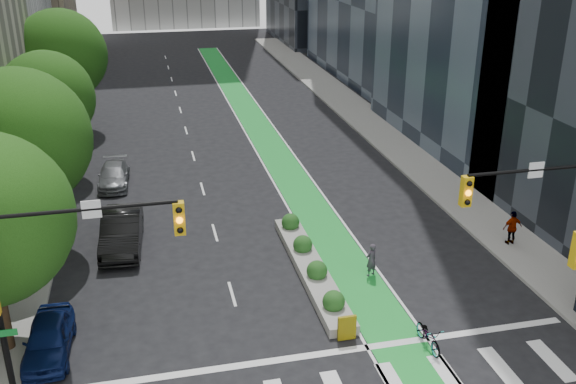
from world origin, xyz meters
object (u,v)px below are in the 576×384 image
parked_car_left_near (49,338)px  pedestrian_far (512,228)px  median_planter (311,265)px  bicycle (429,336)px  cyclist (371,260)px  parked_car_left_mid (122,231)px  parked_car_left_far (114,175)px

parked_car_left_near → pedestrian_far: size_ratio=2.31×
median_planter → pedestrian_far: size_ratio=6.06×
bicycle → parked_car_left_near: parked_car_left_near is taller
cyclist → pedestrian_far: bearing=164.8°
parked_car_left_near → parked_car_left_mid: parked_car_left_mid is taller
parked_car_left_far → bicycle: bearing=-56.3°
parked_car_left_near → parked_car_left_mid: 8.37m
median_planter → bicycle: bearing=-66.0°
median_planter → cyclist: (2.52, -0.86, 0.41)m
pedestrian_far → parked_car_left_mid: bearing=-14.4°
parked_car_left_far → pedestrian_far: pedestrian_far is taller
parked_car_left_near → parked_car_left_far: bearing=84.9°
parked_car_left_near → parked_car_left_far: (1.94, 16.36, -0.05)m
parked_car_left_mid → pedestrian_far: bearing=-9.4°
bicycle → parked_car_left_mid: 15.33m
median_planter → pedestrian_far: (10.06, 0.28, 0.63)m
parked_car_left_far → pedestrian_far: 22.58m
parked_car_left_mid → pedestrian_far: size_ratio=3.06×
median_planter → parked_car_left_near: bearing=-161.4°
parked_car_left_near → pedestrian_far: 21.12m
bicycle → parked_car_left_near: 13.77m
median_planter → bicycle: size_ratio=5.59×
median_planter → bicycle: median_planter is taller
cyclist → parked_car_left_near: size_ratio=0.40×
parked_car_left_near → bicycle: bearing=-9.5°
median_planter → parked_car_left_mid: bearing=151.8°
bicycle → parked_car_left_far: parked_car_left_far is taller
bicycle → cyclist: 5.44m
bicycle → parked_car_left_far: size_ratio=0.43×
parked_car_left_near → pedestrian_far: bearing=12.3°
parked_car_left_far → parked_car_left_mid: bearing=-83.7°
parked_car_left_far → cyclist: bearing=-47.9°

